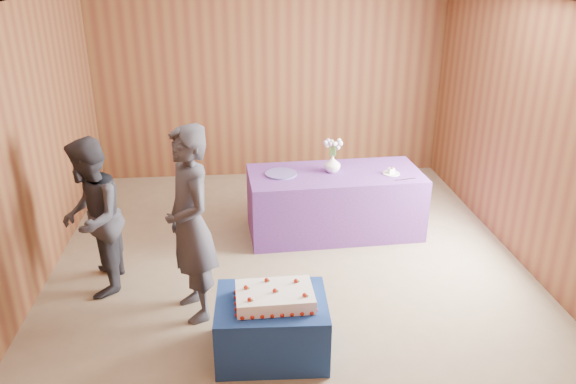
{
  "coord_description": "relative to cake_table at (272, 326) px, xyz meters",
  "views": [
    {
      "loc": [
        -0.51,
        -5.01,
        3.06
      ],
      "look_at": [
        -0.02,
        0.1,
        0.9
      ],
      "focal_mm": 35.0,
      "sensor_mm": 36.0,
      "label": 1
    }
  ],
  "objects": [
    {
      "name": "ground",
      "position": [
        0.28,
        1.19,
        -0.25
      ],
      "size": [
        6.0,
        6.0,
        0.0
      ],
      "primitive_type": "plane",
      "color": "gray",
      "rests_on": "ground"
    },
    {
      "name": "room_shell",
      "position": [
        0.28,
        1.19,
        1.55
      ],
      "size": [
        5.04,
        6.04,
        2.72
      ],
      "color": "brown",
      "rests_on": "ground"
    },
    {
      "name": "cake_table",
      "position": [
        0.0,
        0.0,
        0.0
      ],
      "size": [
        0.93,
        0.74,
        0.5
      ],
      "primitive_type": "cube",
      "rotation": [
        0.0,
        0.0,
        -0.04
      ],
      "color": "navy",
      "rests_on": "ground"
    },
    {
      "name": "serving_table",
      "position": [
        0.89,
        2.17,
        0.12
      ],
      "size": [
        2.04,
        1.0,
        0.75
      ],
      "primitive_type": "cube",
      "rotation": [
        0.0,
        0.0,
        0.05
      ],
      "color": "#6E3798",
      "rests_on": "ground"
    },
    {
      "name": "sheet_cake",
      "position": [
        0.03,
        -0.03,
        0.31
      ],
      "size": [
        0.66,
        0.46,
        0.15
      ],
      "rotation": [
        0.0,
        0.0,
        0.02
      ],
      "color": "white",
      "rests_on": "cake_table"
    },
    {
      "name": "vase",
      "position": [
        0.86,
        2.2,
        0.6
      ],
      "size": [
        0.25,
        0.25,
        0.2
      ],
      "primitive_type": "imported",
      "rotation": [
        0.0,
        0.0,
        0.42
      ],
      "color": "white",
      "rests_on": "serving_table"
    },
    {
      "name": "flower_spray",
      "position": [
        0.86,
        2.2,
        0.84
      ],
      "size": [
        0.23,
        0.23,
        0.17
      ],
      "color": "#2C5B24",
      "rests_on": "vase"
    },
    {
      "name": "platter",
      "position": [
        0.26,
        2.17,
        0.51
      ],
      "size": [
        0.46,
        0.46,
        0.02
      ],
      "primitive_type": "cylinder",
      "rotation": [
        0.0,
        0.0,
        0.31
      ],
      "color": "#5E51A3",
      "rests_on": "serving_table"
    },
    {
      "name": "plate",
      "position": [
        1.52,
        2.07,
        0.51
      ],
      "size": [
        0.23,
        0.23,
        0.01
      ],
      "primitive_type": "cylinder",
      "rotation": [
        0.0,
        0.0,
        0.21
      ],
      "color": "white",
      "rests_on": "serving_table"
    },
    {
      "name": "cake_slice",
      "position": [
        1.52,
        2.07,
        0.54
      ],
      "size": [
        0.08,
        0.07,
        0.08
      ],
      "rotation": [
        0.0,
        0.0,
        0.25
      ],
      "color": "white",
      "rests_on": "plate"
    },
    {
      "name": "knife",
      "position": [
        1.63,
        1.88,
        0.5
      ],
      "size": [
        0.26,
        0.07,
        0.0
      ],
      "primitive_type": "cube",
      "rotation": [
        0.0,
        0.0,
        0.19
      ],
      "color": "silver",
      "rests_on": "serving_table"
    },
    {
      "name": "guest_left",
      "position": [
        -0.66,
        0.64,
        0.65
      ],
      "size": [
        0.64,
        0.77,
        1.8
      ],
      "primitive_type": "imported",
      "rotation": [
        0.0,
        0.0,
        -1.19
      ],
      "color": "#373841",
      "rests_on": "ground"
    },
    {
      "name": "guest_right",
      "position": [
        -1.62,
        1.12,
        0.53
      ],
      "size": [
        0.64,
        0.8,
        1.56
      ],
      "primitive_type": "imported",
      "rotation": [
        0.0,
        0.0,
        -1.5
      ],
      "color": "#303039",
      "rests_on": "ground"
    }
  ]
}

